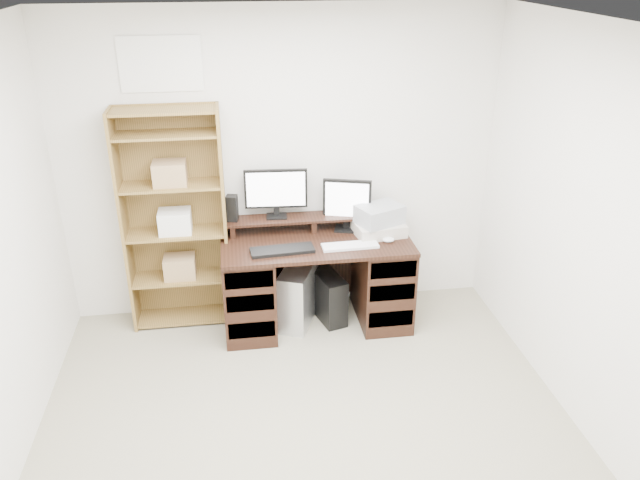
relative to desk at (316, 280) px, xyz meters
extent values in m
cube|color=gray|center=(-0.23, -1.64, -0.40)|extent=(3.50, 4.00, 0.02)
cube|color=white|center=(-0.23, -1.64, 2.12)|extent=(3.50, 4.00, 0.02)
cube|color=white|center=(-0.23, 0.37, 0.86)|extent=(3.50, 0.02, 2.50)
cube|color=white|center=(1.53, -1.64, 0.86)|extent=(0.02, 4.00, 2.50)
cube|color=white|center=(-1.09, 0.35, 1.69)|extent=(0.60, 0.01, 0.40)
cube|color=black|center=(0.00, -0.01, 0.35)|extent=(1.50, 0.70, 0.03)
cube|color=black|center=(-0.55, -0.01, -0.03)|extent=(0.40, 0.66, 0.72)
cube|color=black|center=(0.55, -0.01, -0.03)|extent=(0.40, 0.66, 0.72)
cube|color=black|center=(0.00, 0.32, 0.01)|extent=(1.48, 0.02, 0.65)
cube|color=black|center=(-0.55, -0.34, -0.21)|extent=(0.36, 0.01, 0.14)
cube|color=black|center=(-0.55, -0.34, 0.03)|extent=(0.36, 0.01, 0.14)
cube|color=black|center=(-0.55, -0.34, 0.23)|extent=(0.36, 0.01, 0.14)
cube|color=black|center=(0.55, -0.34, -0.21)|extent=(0.36, 0.01, 0.14)
cube|color=black|center=(0.55, -0.34, 0.03)|extent=(0.36, 0.01, 0.14)
cube|color=black|center=(0.55, -0.34, 0.23)|extent=(0.36, 0.01, 0.14)
cube|color=black|center=(-0.65, 0.21, 0.41)|extent=(0.04, 0.20, 0.10)
cube|color=black|center=(0.00, 0.21, 0.41)|extent=(0.04, 0.20, 0.10)
cube|color=black|center=(0.65, 0.21, 0.41)|extent=(0.04, 0.20, 0.10)
cube|color=black|center=(0.00, 0.21, 0.47)|extent=(1.40, 0.22, 0.02)
cube|color=black|center=(-0.29, 0.23, 0.49)|extent=(0.17, 0.14, 0.01)
cube|color=black|center=(-0.29, 0.25, 0.54)|extent=(0.05, 0.03, 0.09)
cube|color=black|center=(-0.29, 0.25, 0.72)|extent=(0.50, 0.07, 0.32)
cube|color=white|center=(-0.29, 0.23, 0.72)|extent=(0.46, 0.03, 0.28)
cube|color=black|center=(0.27, 0.16, 0.37)|extent=(0.22, 0.19, 0.02)
cube|color=black|center=(0.28, 0.18, 0.43)|extent=(0.06, 0.04, 0.10)
cube|color=black|center=(0.28, 0.18, 0.62)|extent=(0.38, 0.14, 0.34)
cube|color=white|center=(0.27, 0.16, 0.62)|extent=(0.33, 0.10, 0.30)
cube|color=black|center=(-0.64, 0.21, 0.59)|extent=(0.10, 0.10, 0.21)
cube|color=black|center=(-0.28, -0.17, 0.37)|extent=(0.50, 0.20, 0.03)
cube|color=silver|center=(0.24, -0.16, 0.37)|extent=(0.44, 0.15, 0.02)
ellipsoid|color=silver|center=(0.56, -0.12, 0.38)|extent=(0.11, 0.09, 0.04)
cube|color=#B7ADA0|center=(0.52, 0.04, 0.41)|extent=(0.42, 0.34, 0.10)
cube|color=#94989E|center=(0.52, 0.04, 0.53)|extent=(0.41, 0.36, 0.15)
cube|color=silver|center=(-0.15, 0.03, -0.14)|extent=(0.39, 0.55, 0.50)
cube|color=black|center=(0.11, 0.03, -0.19)|extent=(0.28, 0.44, 0.41)
cube|color=#19FF33|center=(0.16, -0.16, -0.10)|extent=(0.01, 0.01, 0.01)
cube|color=olive|center=(-1.48, 0.19, 0.51)|extent=(0.02, 0.30, 1.80)
cube|color=olive|center=(-0.71, 0.19, 0.51)|extent=(0.03, 0.30, 1.80)
cube|color=olive|center=(-1.09, 0.33, 0.51)|extent=(0.80, 0.01, 1.80)
cube|color=olive|center=(-1.09, 0.19, -0.36)|extent=(0.75, 0.28, 0.02)
cube|color=olive|center=(-1.09, 0.19, 0.01)|extent=(0.75, 0.28, 0.02)
cube|color=olive|center=(-1.09, 0.19, 0.41)|extent=(0.75, 0.28, 0.02)
cube|color=olive|center=(-1.09, 0.19, 0.81)|extent=(0.75, 0.28, 0.02)
cube|color=olive|center=(-1.09, 0.19, 1.21)|extent=(0.75, 0.28, 0.02)
cube|color=olive|center=(-1.09, 0.19, 1.39)|extent=(0.75, 0.28, 0.02)
cube|color=#A07F54|center=(-1.09, 0.19, 0.11)|extent=(0.25, 0.20, 0.18)
cube|color=white|center=(-1.09, 0.19, 0.51)|extent=(0.25, 0.20, 0.18)
cube|color=#A07F54|center=(-1.09, 0.19, 0.91)|extent=(0.25, 0.20, 0.18)
camera|label=1|loc=(-0.62, -4.42, 2.46)|focal=35.00mm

